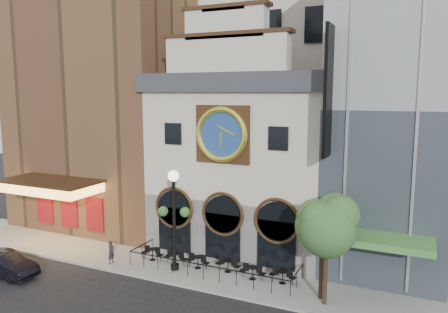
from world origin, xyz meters
name	(u,v)px	position (x,y,z in m)	size (l,w,h in m)	color
ground	(194,290)	(0.00, 0.00, 0.00)	(120.00, 120.00, 0.00)	black
sidewalk	(213,273)	(0.00, 2.50, 0.07)	(44.00, 5.00, 0.15)	gray
clock_building	(246,156)	(0.00, 7.82, 6.69)	(12.60, 8.78, 18.65)	#605E5B
theater_building	(115,75)	(-13.00, 9.96, 12.60)	(14.00, 15.60, 25.00)	brown
cafe_railing	(213,264)	(0.00, 2.50, 0.60)	(10.60, 2.60, 0.90)	black
bistro_0	(152,253)	(-4.46, 2.50, 0.61)	(1.58, 0.68, 0.90)	black
bistro_1	(176,257)	(-2.69, 2.51, 0.61)	(1.58, 0.68, 0.90)	black
bistro_2	(198,261)	(-1.10, 2.54, 0.61)	(1.58, 0.68, 0.90)	black
bistro_3	(228,265)	(0.86, 2.82, 0.61)	(1.58, 0.68, 0.90)	black
bistro_4	(253,272)	(2.62, 2.46, 0.61)	(1.58, 0.68, 0.90)	black
bistro_5	(283,276)	(4.40, 2.66, 0.61)	(1.58, 0.68, 0.90)	black
car_left	(4,264)	(-11.43, -3.12, 0.73)	(1.55, 4.44, 1.46)	black
pedestrian	(111,252)	(-6.56, 0.92, 0.91)	(0.55, 0.36, 1.52)	black
lamppost	(174,209)	(-2.30, 1.77, 4.05)	(1.95, 1.05, 6.30)	black
tree_left	(324,222)	(6.85, 1.79, 4.39)	(3.00, 2.89, 5.78)	#382619
tree_right	(328,225)	(7.20, 1.26, 4.41)	(3.02, 2.91, 5.81)	#382619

